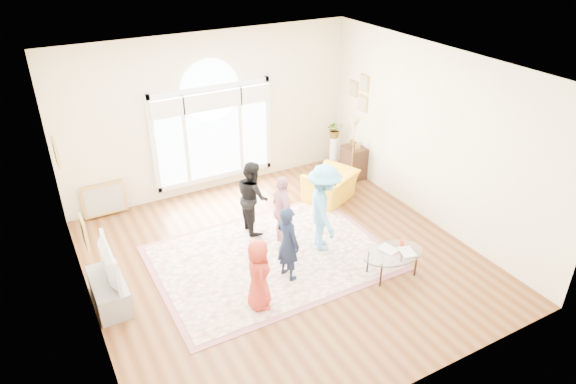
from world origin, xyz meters
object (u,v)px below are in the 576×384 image
television (104,264)px  coffee_table (393,253)px  area_rug (271,258)px  tv_console (109,292)px  armchair (330,186)px

television → coffee_table: bearing=-19.7°
area_rug → tv_console: (-2.58, 0.15, 0.20)m
area_rug → television: bearing=176.7°
tv_console → television: (0.01, 0.00, 0.50)m
television → coffee_table: (4.06, -1.45, -0.31)m
television → tv_console: bearing=180.0°
coffee_table → armchair: armchair is taller
area_rug → television: 2.67m
tv_console → area_rug: bearing=-3.3°
area_rug → coffee_table: 2.01m
television → coffee_table: size_ratio=0.94×
area_rug → coffee_table: coffee_table is taller
area_rug → armchair: (1.95, 1.20, 0.30)m
area_rug → coffee_table: (1.48, -1.30, 0.39)m
tv_console → television: television is taller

